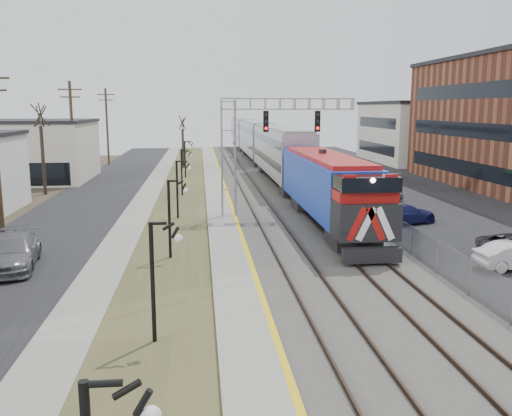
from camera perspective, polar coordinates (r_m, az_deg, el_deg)
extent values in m
cube|color=black|center=(45.24, -17.42, 0.51)|extent=(7.00, 120.00, 0.04)
cube|color=gray|center=(44.55, -11.74, 0.65)|extent=(2.00, 120.00, 0.08)
cube|color=#434625|center=(44.34, -7.88, 0.71)|extent=(4.00, 120.00, 0.06)
cube|color=gray|center=(44.33, -4.01, 0.90)|extent=(2.00, 120.00, 0.24)
cube|color=#595651|center=(44.77, 2.40, 0.99)|extent=(8.00, 120.00, 0.20)
cube|color=black|center=(48.00, 16.73, 1.10)|extent=(16.00, 120.00, 0.04)
cube|color=gold|center=(44.34, -2.87, 1.08)|extent=(0.24, 120.00, 0.01)
cube|color=#2D2119|center=(44.43, -1.11, 1.15)|extent=(0.08, 120.00, 0.15)
cube|color=#2D2119|center=(44.58, 0.81, 1.18)|extent=(0.08, 120.00, 0.15)
cube|color=#2D2119|center=(44.86, 3.35, 1.22)|extent=(0.08, 120.00, 0.15)
cube|color=#2D2119|center=(45.12, 5.23, 1.25)|extent=(0.08, 120.00, 0.15)
cube|color=#1538B1|center=(33.86, 7.69, 1.88)|extent=(3.00, 17.00, 4.25)
cube|color=black|center=(26.02, 12.09, -4.87)|extent=(2.80, 0.50, 0.70)
cube|color=#92959C|center=(53.61, 2.60, 5.69)|extent=(3.00, 22.00, 5.33)
cube|color=#92959C|center=(76.17, 0.04, 7.13)|extent=(3.00, 22.00, 5.33)
cube|color=#92959C|center=(98.85, -1.35, 7.90)|extent=(3.00, 22.00, 5.33)
cube|color=gray|center=(36.90, -2.92, 5.06)|extent=(1.00, 1.00, 8.00)
cube|color=gray|center=(37.16, 3.31, 10.88)|extent=(9.00, 0.80, 0.80)
cube|color=black|center=(36.52, 1.05, 9.10)|extent=(0.35, 0.25, 1.40)
cube|color=black|center=(37.11, 6.49, 9.06)|extent=(0.35, 0.25, 1.40)
cylinder|color=black|center=(17.63, -10.82, -7.83)|extent=(0.14, 0.14, 4.00)
cylinder|color=black|center=(27.29, -9.10, -1.24)|extent=(0.14, 0.14, 4.00)
cylinder|color=black|center=(37.13, -8.30, 1.88)|extent=(0.14, 0.14, 4.00)
cylinder|color=black|center=(47.03, -7.83, 3.70)|extent=(0.14, 0.14, 4.00)
cylinder|color=black|center=(58.96, -7.47, 5.06)|extent=(0.14, 0.14, 4.00)
cylinder|color=#4C3823|center=(55.08, -18.75, 7.35)|extent=(0.28, 0.28, 10.00)
cylinder|color=#4C3823|center=(74.71, -15.40, 8.21)|extent=(0.28, 0.28, 10.00)
cube|color=gray|center=(45.46, 7.66, 1.94)|extent=(0.04, 120.00, 1.60)
cube|color=beige|center=(61.71, -23.55, 5.46)|extent=(14.00, 12.00, 6.00)
cube|color=beige|center=(80.59, 17.95, 7.51)|extent=(16.00, 18.00, 8.00)
cylinder|color=#382D23|center=(50.74, -21.50, 4.66)|extent=(0.30, 0.30, 5.95)
cylinder|color=#382D23|center=(68.90, -7.69, 6.21)|extent=(0.30, 0.30, 4.90)
imported|color=navy|center=(36.55, 15.32, -0.65)|extent=(4.90, 3.40, 1.32)
imported|color=slate|center=(44.73, 12.56, 1.56)|extent=(4.41, 1.98, 1.47)
imported|color=#0C3F0E|center=(56.77, 8.12, 3.64)|extent=(5.18, 2.49, 1.64)
imported|color=slate|center=(28.02, -24.20, -4.36)|extent=(2.89, 5.44, 1.50)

